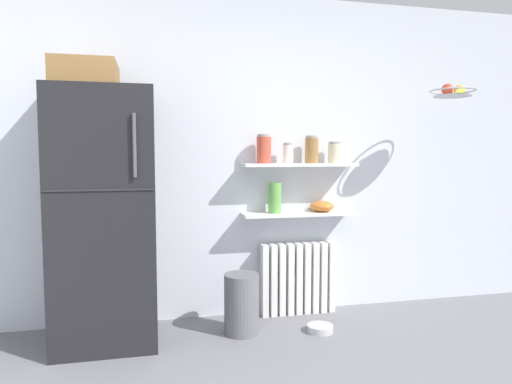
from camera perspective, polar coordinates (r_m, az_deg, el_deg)
name	(u,v)px	position (r m, az deg, el deg)	size (l,w,h in m)	color
back_wall	(256,158)	(3.73, -0.04, 4.39)	(7.04, 0.10, 2.60)	silver
refrigerator	(105,212)	(3.31, -18.62, -2.41)	(0.68, 0.68, 1.95)	black
radiator	(298,278)	(3.83, 5.32, -10.82)	(0.63, 0.12, 0.59)	white
wall_shelf_lower	(299,214)	(3.70, 5.52, -2.78)	(0.94, 0.22, 0.03)	white
wall_shelf_upper	(300,165)	(3.67, 5.57, 3.44)	(0.94, 0.22, 0.03)	white
storage_jar_0	(264,149)	(3.59, 1.00, 5.45)	(0.12, 0.12, 0.23)	#C64C38
storage_jar_1	(288,153)	(3.64, 4.08, 4.92)	(0.09, 0.09, 0.17)	silver
storage_jar_2	(312,150)	(3.70, 7.06, 5.34)	(0.11, 0.11, 0.22)	olive
storage_jar_3	(335,153)	(3.77, 9.93, 4.93)	(0.11, 0.11, 0.18)	beige
vase	(275,198)	(3.62, 2.40, -0.75)	(0.11, 0.11, 0.25)	#66A84C
shelf_bowl	(322,206)	(3.76, 8.36, -1.81)	(0.20, 0.20, 0.09)	orange
trash_bin	(242,304)	(3.42, -1.83, -13.98)	(0.26, 0.26, 0.45)	slate
pet_food_bowl	(320,328)	(3.55, 8.13, -16.74)	(0.20, 0.20, 0.05)	#B7B7BC
hanging_fruit_basket	(454,92)	(3.95, 23.77, 11.58)	(0.35, 0.35, 0.10)	#B2B2B7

